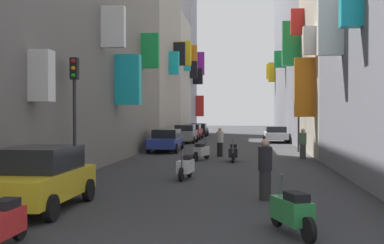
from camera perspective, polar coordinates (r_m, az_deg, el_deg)
name	(u,v)px	position (r m, az deg, el deg)	size (l,w,h in m)	color
ground_plane	(226,148)	(34.97, 3.97, -2.98)	(140.00, 140.00, 0.00)	#2D2D30
building_left_mid_b	(137,52)	(43.69, -6.28, 8.01)	(7.24, 12.28, 15.56)	#9E9384
building_left_mid_c	(159,78)	(54.14, -3.81, 5.08)	(6.83, 9.42, 12.65)	#B2A899
building_left_far	(170,54)	(62.53, -2.50, 7.78)	(7.21, 6.97, 19.77)	gray
building_right_mid_c	(314,33)	(51.13, 13.76, 9.89)	(7.06, 29.66, 20.78)	gray
parked_car_blue	(166,140)	(31.47, -2.97, -2.05)	(1.88, 4.49, 1.40)	navy
parked_car_yellow	(39,177)	(12.91, -17.14, -6.06)	(1.90, 3.94, 1.54)	gold
parked_car_black	(198,129)	(53.56, 0.74, -0.86)	(1.99, 4.20, 1.38)	black
parked_car_white	(276,134)	(42.33, 9.58, -1.34)	(2.02, 4.14, 1.35)	white
parked_car_grey	(185,133)	(41.05, -0.80, -1.32)	(1.89, 4.01, 1.48)	slate
parked_car_red	(192,131)	(47.12, -0.01, -1.08)	(1.88, 4.17, 1.41)	#B21E1E
scooter_white	(186,166)	(18.10, -0.73, -5.10)	(0.56, 1.80, 1.13)	silver
scooter_green	(292,211)	(10.04, 11.39, -9.95)	(0.80, 1.84, 1.13)	#287F3D
scooter_black	(233,152)	(24.89, 4.77, -3.47)	(0.45, 1.99, 1.13)	black
scooter_silver	(201,151)	(25.46, 1.08, -3.37)	(0.77, 1.83, 1.13)	#ADADB2
pedestrian_crossing	(303,144)	(26.94, 12.59, -2.46)	(0.54, 0.54, 1.60)	#3F3F3F
pedestrian_near_left	(220,142)	(27.73, 3.22, -2.32)	(0.52, 0.52, 1.62)	black
pedestrian_near_right	(265,170)	(13.79, 8.39, -5.42)	(0.54, 0.54, 1.68)	#262626
traffic_light_near_corner	(299,103)	(31.77, 12.13, 2.11)	(0.26, 0.34, 4.49)	#2D2D2D
traffic_light_far_corner	(74,98)	(17.61, -13.33, 2.74)	(0.26, 0.34, 4.30)	#2D2D2D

